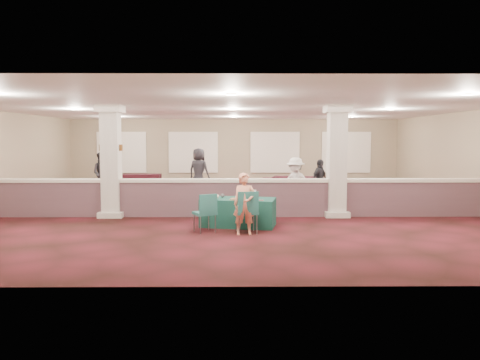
{
  "coord_description": "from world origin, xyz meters",
  "views": [
    {
      "loc": [
        0.09,
        -14.95,
        2.24
      ],
      "look_at": [
        0.2,
        -2.0,
        1.11
      ],
      "focal_mm": 35.0,
      "sensor_mm": 36.0,
      "label": 1
    }
  ],
  "objects_px": {
    "conf_chair_side": "(206,210)",
    "far_table_back_left": "(141,182)",
    "near_table": "(238,212)",
    "far_table_front_center": "(290,193)",
    "attendee_b": "(296,183)",
    "attendee_c": "(320,180)",
    "conf_chair_main": "(247,209)",
    "woman": "(245,204)",
    "attendee_d": "(199,171)",
    "far_table_back_center": "(285,187)",
    "far_table_front_left": "(150,195)",
    "attendee_a": "(103,173)",
    "far_table_front_right": "(306,189)",
    "far_table_back_right": "(296,186)"
  },
  "relations": [
    {
      "from": "far_table_front_center",
      "to": "attendee_b",
      "type": "bearing_deg",
      "value": -89.68
    },
    {
      "from": "far_table_front_left",
      "to": "attendee_c",
      "type": "distance_m",
      "value": 6.04
    },
    {
      "from": "conf_chair_side",
      "to": "attendee_a",
      "type": "bearing_deg",
      "value": 92.84
    },
    {
      "from": "attendee_d",
      "to": "woman",
      "type": "bearing_deg",
      "value": 127.26
    },
    {
      "from": "near_table",
      "to": "conf_chair_side",
      "type": "distance_m",
      "value": 1.18
    },
    {
      "from": "far_table_back_right",
      "to": "attendee_a",
      "type": "distance_m",
      "value": 7.85
    },
    {
      "from": "conf_chair_side",
      "to": "woman",
      "type": "bearing_deg",
      "value": -40.9
    },
    {
      "from": "near_table",
      "to": "attendee_c",
      "type": "distance_m",
      "value": 5.69
    },
    {
      "from": "conf_chair_side",
      "to": "far_table_back_left",
      "type": "relative_size",
      "value": 0.56
    },
    {
      "from": "conf_chair_main",
      "to": "far_table_front_center",
      "type": "bearing_deg",
      "value": 64.96
    },
    {
      "from": "attendee_b",
      "to": "attendee_c",
      "type": "relative_size",
      "value": 1.09
    },
    {
      "from": "conf_chair_main",
      "to": "attendee_d",
      "type": "xyz_separation_m",
      "value": [
        -1.81,
        8.36,
        0.33
      ]
    },
    {
      "from": "attendee_a",
      "to": "far_table_front_center",
      "type": "bearing_deg",
      "value": -21.35
    },
    {
      "from": "far_table_front_center",
      "to": "far_table_back_right",
      "type": "distance_m",
      "value": 2.18
    },
    {
      "from": "far_table_back_center",
      "to": "far_table_front_right",
      "type": "bearing_deg",
      "value": -53.25
    },
    {
      "from": "woman",
      "to": "far_table_front_left",
      "type": "relative_size",
      "value": 0.74
    },
    {
      "from": "conf_chair_main",
      "to": "far_table_back_right",
      "type": "bearing_deg",
      "value": 65.95
    },
    {
      "from": "near_table",
      "to": "attendee_d",
      "type": "xyz_separation_m",
      "value": [
        -1.6,
        7.37,
        0.58
      ]
    },
    {
      "from": "far_table_back_center",
      "to": "conf_chair_main",
      "type": "bearing_deg",
      "value": -102.88
    },
    {
      "from": "far_table_front_right",
      "to": "attendee_d",
      "type": "xyz_separation_m",
      "value": [
        -4.15,
        2.11,
        0.55
      ]
    },
    {
      "from": "woman",
      "to": "far_table_front_left",
      "type": "xyz_separation_m",
      "value": [
        -3.01,
        4.37,
        -0.33
      ]
    },
    {
      "from": "near_table",
      "to": "far_table_back_center",
      "type": "xyz_separation_m",
      "value": [
        1.85,
        6.2,
        -0.0
      ]
    },
    {
      "from": "near_table",
      "to": "woman",
      "type": "relative_size",
      "value": 1.28
    },
    {
      "from": "attendee_a",
      "to": "attendee_d",
      "type": "xyz_separation_m",
      "value": [
        3.88,
        0.37,
        0.08
      ]
    },
    {
      "from": "far_table_front_center",
      "to": "attendee_d",
      "type": "height_order",
      "value": "attendee_d"
    },
    {
      "from": "far_table_front_left",
      "to": "attendee_d",
      "type": "relative_size",
      "value": 1.05
    },
    {
      "from": "conf_chair_side",
      "to": "attendee_d",
      "type": "height_order",
      "value": "attendee_d"
    },
    {
      "from": "far_table_front_left",
      "to": "far_table_back_left",
      "type": "xyz_separation_m",
      "value": [
        -1.43,
        5.6,
        -0.06
      ]
    },
    {
      "from": "far_table_front_center",
      "to": "attendee_d",
      "type": "distance_m",
      "value": 4.56
    },
    {
      "from": "conf_chair_side",
      "to": "far_table_back_center",
      "type": "bearing_deg",
      "value": 41.57
    },
    {
      "from": "far_table_front_center",
      "to": "attendee_d",
      "type": "xyz_separation_m",
      "value": [
        -3.45,
        2.91,
        0.61
      ]
    },
    {
      "from": "conf_chair_main",
      "to": "attendee_a",
      "type": "xyz_separation_m",
      "value": [
        -5.69,
        7.98,
        0.25
      ]
    },
    {
      "from": "near_table",
      "to": "far_table_front_center",
      "type": "distance_m",
      "value": 4.83
    },
    {
      "from": "far_table_back_center",
      "to": "attendee_d",
      "type": "height_order",
      "value": "attendee_d"
    },
    {
      "from": "far_table_back_left",
      "to": "far_table_back_center",
      "type": "height_order",
      "value": "far_table_back_center"
    },
    {
      "from": "far_table_front_left",
      "to": "attendee_a",
      "type": "height_order",
      "value": "attendee_a"
    },
    {
      "from": "far_table_back_center",
      "to": "far_table_back_right",
      "type": "bearing_deg",
      "value": 37.38
    },
    {
      "from": "conf_chair_main",
      "to": "attendee_c",
      "type": "relative_size",
      "value": 0.67
    },
    {
      "from": "woman",
      "to": "attendee_b",
      "type": "xyz_separation_m",
      "value": [
        1.72,
        4.07,
        0.1
      ]
    },
    {
      "from": "near_table",
      "to": "attendee_a",
      "type": "xyz_separation_m",
      "value": [
        -5.48,
        7.0,
        0.5
      ]
    },
    {
      "from": "conf_chair_main",
      "to": "attendee_b",
      "type": "xyz_separation_m",
      "value": [
        1.65,
        3.98,
        0.23
      ]
    },
    {
      "from": "far_table_front_center",
      "to": "far_table_back_left",
      "type": "height_order",
      "value": "far_table_back_left"
    },
    {
      "from": "conf_chair_main",
      "to": "attendee_c",
      "type": "xyz_separation_m",
      "value": [
        2.76,
        5.83,
        0.16
      ]
    },
    {
      "from": "conf_chair_main",
      "to": "far_table_back_center",
      "type": "xyz_separation_m",
      "value": [
        1.64,
        7.18,
        -0.25
      ]
    },
    {
      "from": "woman",
      "to": "far_table_back_left",
      "type": "relative_size",
      "value": 0.87
    },
    {
      "from": "attendee_a",
      "to": "conf_chair_main",
      "type": "bearing_deg",
      "value": -56.77
    },
    {
      "from": "far_table_front_center",
      "to": "far_table_front_right",
      "type": "relative_size",
      "value": 0.86
    },
    {
      "from": "woman",
      "to": "attendee_a",
      "type": "distance_m",
      "value": 9.84
    },
    {
      "from": "far_table_front_left",
      "to": "far_table_back_center",
      "type": "distance_m",
      "value": 5.54
    },
    {
      "from": "woman",
      "to": "far_table_front_left",
      "type": "distance_m",
      "value": 5.32
    }
  ]
}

